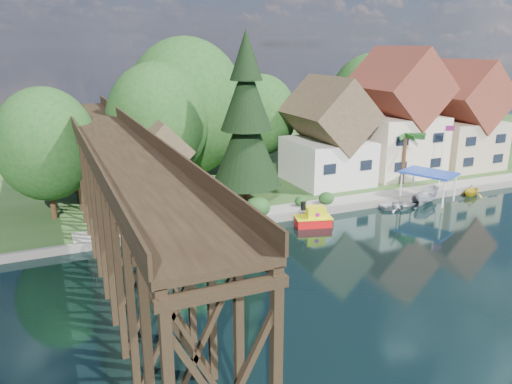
# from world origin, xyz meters

# --- Properties ---
(ground) EXTENTS (140.00, 140.00, 0.00)m
(ground) POSITION_xyz_m (0.00, 0.00, 0.00)
(ground) COLOR black
(ground) RESTS_ON ground
(bank) EXTENTS (140.00, 52.00, 0.50)m
(bank) POSITION_xyz_m (0.00, 34.00, 0.25)
(bank) COLOR #27471C
(bank) RESTS_ON ground
(seawall) EXTENTS (60.00, 0.40, 0.62)m
(seawall) POSITION_xyz_m (4.00, 8.00, 0.31)
(seawall) COLOR slate
(seawall) RESTS_ON ground
(promenade) EXTENTS (50.00, 2.60, 0.06)m
(promenade) POSITION_xyz_m (6.00, 9.30, 0.53)
(promenade) COLOR gray
(promenade) RESTS_ON bank
(trestle_bridge) EXTENTS (4.12, 44.18, 9.30)m
(trestle_bridge) POSITION_xyz_m (-16.00, 5.17, 5.35)
(trestle_bridge) COLOR black
(trestle_bridge) RESTS_ON ground
(house_left) EXTENTS (7.64, 8.64, 11.02)m
(house_left) POSITION_xyz_m (7.00, 16.00, 5.14)
(house_left) COLOR silver
(house_left) RESTS_ON bank
(house_center) EXTENTS (8.65, 9.18, 13.89)m
(house_center) POSITION_xyz_m (16.00, 16.50, 6.42)
(house_center) COLOR beige
(house_center) RESTS_ON bank
(house_right) EXTENTS (8.15, 8.64, 12.45)m
(house_right) POSITION_xyz_m (25.00, 16.00, 5.78)
(house_right) COLOR tan
(house_right) RESTS_ON bank
(shed) EXTENTS (5.09, 5.40, 7.85)m
(shed) POSITION_xyz_m (-11.00, 14.50, 3.83)
(shed) COLOR silver
(shed) RESTS_ON bank
(bg_trees) EXTENTS (49.90, 13.30, 10.57)m
(bg_trees) POSITION_xyz_m (1.00, 21.25, 7.29)
(bg_trees) COLOR #382314
(bg_trees) RESTS_ON bank
(shrubs) EXTENTS (15.76, 2.47, 1.70)m
(shrubs) POSITION_xyz_m (-4.60, 9.26, 1.23)
(shrubs) COLOR #1B4017
(shrubs) RESTS_ON bank
(conifer) EXTENTS (6.23, 6.23, 15.33)m
(conifer) POSITION_xyz_m (-3.73, 12.08, 7.88)
(conifer) COLOR #382314
(conifer) RESTS_ON bank
(palm_tree) EXTENTS (4.94, 4.94, 5.68)m
(palm_tree) POSITION_xyz_m (13.93, 12.26, 5.46)
(palm_tree) COLOR #382314
(palm_tree) RESTS_ON bank
(flagpole) EXTENTS (0.93, 0.42, 6.30)m
(flagpole) POSITION_xyz_m (17.09, 10.01, 4.36)
(flagpole) COLOR white
(flagpole) RESTS_ON bank
(tugboat) EXTENTS (3.32, 2.34, 2.18)m
(tugboat) POSITION_xyz_m (-0.28, 5.91, 0.65)
(tugboat) COLOR red
(tugboat) RESTS_ON ground
(boat_white_a) EXTENTS (4.01, 3.24, 0.73)m
(boat_white_a) POSITION_xyz_m (9.25, 6.81, 0.37)
(boat_white_a) COLOR silver
(boat_white_a) RESTS_ON ground
(boat_canopy) EXTENTS (4.90, 5.62, 3.03)m
(boat_canopy) POSITION_xyz_m (12.76, 7.12, 1.30)
(boat_canopy) COLOR silver
(boat_canopy) RESTS_ON ground
(boat_yellow) EXTENTS (2.90, 2.65, 1.30)m
(boat_yellow) POSITION_xyz_m (18.58, 7.21, 0.65)
(boat_yellow) COLOR gold
(boat_yellow) RESTS_ON ground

